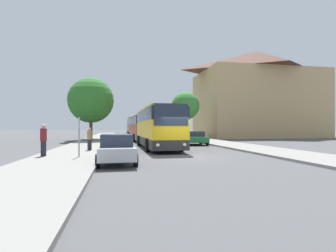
{
  "coord_description": "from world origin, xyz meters",
  "views": [
    {
      "loc": [
        -4.05,
        -16.06,
        1.84
      ],
      "look_at": [
        1.41,
        12.58,
        1.95
      ],
      "focal_mm": 28.0,
      "sensor_mm": 36.0,
      "label": 1
    }
  ],
  "objects_px": {
    "parked_car_right_near": "(195,138)",
    "pedestrian_waiting_far": "(43,140)",
    "pedestrian_waiting_near": "(90,139)",
    "tree_left_near": "(91,100)",
    "parked_car_left_curb": "(116,148)",
    "bus_front": "(157,127)",
    "bus_middle": "(141,128)",
    "bus_rear": "(134,127)",
    "tree_right_near": "(185,106)",
    "tree_left_far": "(91,101)",
    "bus_stop_sign": "(79,132)"
  },
  "relations": [
    {
      "from": "tree_right_near",
      "to": "bus_front",
      "type": "bearing_deg",
      "value": -112.91
    },
    {
      "from": "bus_stop_sign",
      "to": "tree_left_near",
      "type": "distance_m",
      "value": 19.3
    },
    {
      "from": "parked_car_left_curb",
      "to": "bus_stop_sign",
      "type": "bearing_deg",
      "value": 134.92
    },
    {
      "from": "tree_right_near",
      "to": "pedestrian_waiting_far",
      "type": "bearing_deg",
      "value": -123.05
    },
    {
      "from": "bus_middle",
      "to": "tree_left_far",
      "type": "relative_size",
      "value": 1.47
    },
    {
      "from": "pedestrian_waiting_far",
      "to": "tree_left_far",
      "type": "distance_m",
      "value": 22.99
    },
    {
      "from": "tree_left_near",
      "to": "tree_left_far",
      "type": "distance_m",
      "value": 4.45
    },
    {
      "from": "bus_front",
      "to": "bus_middle",
      "type": "xyz_separation_m",
      "value": [
        -0.24,
        13.61,
        -0.07
      ]
    },
    {
      "from": "bus_rear",
      "to": "parked_car_left_curb",
      "type": "height_order",
      "value": "bus_rear"
    },
    {
      "from": "bus_middle",
      "to": "bus_rear",
      "type": "bearing_deg",
      "value": 88.15
    },
    {
      "from": "bus_front",
      "to": "tree_right_near",
      "type": "distance_m",
      "value": 17.25
    },
    {
      "from": "parked_car_right_near",
      "to": "pedestrian_waiting_near",
      "type": "xyz_separation_m",
      "value": [
        -9.82,
        -6.12,
        0.24
      ]
    },
    {
      "from": "pedestrian_waiting_far",
      "to": "tree_left_near",
      "type": "relative_size",
      "value": 0.23
    },
    {
      "from": "parked_car_right_near",
      "to": "pedestrian_waiting_far",
      "type": "distance_m",
      "value": 15.5
    },
    {
      "from": "pedestrian_waiting_near",
      "to": "tree_right_near",
      "type": "bearing_deg",
      "value": -151.65
    },
    {
      "from": "parked_car_left_curb",
      "to": "bus_stop_sign",
      "type": "distance_m",
      "value": 2.98
    },
    {
      "from": "parked_car_left_curb",
      "to": "parked_car_right_near",
      "type": "bearing_deg",
      "value": 56.28
    },
    {
      "from": "bus_front",
      "to": "pedestrian_waiting_near",
      "type": "height_order",
      "value": "bus_front"
    },
    {
      "from": "bus_front",
      "to": "tree_left_near",
      "type": "xyz_separation_m",
      "value": [
        -6.74,
        11.92,
        3.39
      ]
    },
    {
      "from": "bus_rear",
      "to": "tree_right_near",
      "type": "bearing_deg",
      "value": -61.63
    },
    {
      "from": "bus_rear",
      "to": "pedestrian_waiting_far",
      "type": "xyz_separation_m",
      "value": [
        -7.31,
        -34.64,
        -0.8
      ]
    },
    {
      "from": "bus_rear",
      "to": "tree_left_far",
      "type": "bearing_deg",
      "value": -119.57
    },
    {
      "from": "bus_front",
      "to": "bus_middle",
      "type": "bearing_deg",
      "value": 90.19
    },
    {
      "from": "bus_front",
      "to": "bus_middle",
      "type": "height_order",
      "value": "bus_front"
    },
    {
      "from": "bus_front",
      "to": "tree_left_near",
      "type": "relative_size",
      "value": 1.46
    },
    {
      "from": "bus_rear",
      "to": "parked_car_right_near",
      "type": "relative_size",
      "value": 2.74
    },
    {
      "from": "bus_rear",
      "to": "parked_car_right_near",
      "type": "bearing_deg",
      "value": -79.16
    },
    {
      "from": "parked_car_right_near",
      "to": "bus_rear",
      "type": "bearing_deg",
      "value": -76.67
    },
    {
      "from": "parked_car_right_near",
      "to": "tree_left_near",
      "type": "bearing_deg",
      "value": -34.25
    },
    {
      "from": "bus_middle",
      "to": "bus_stop_sign",
      "type": "distance_m",
      "value": 21.27
    },
    {
      "from": "pedestrian_waiting_far",
      "to": "tree_left_far",
      "type": "bearing_deg",
      "value": 91.5
    },
    {
      "from": "tree_left_far",
      "to": "tree_right_near",
      "type": "bearing_deg",
      "value": -3.02
    },
    {
      "from": "bus_stop_sign",
      "to": "bus_front",
      "type": "bearing_deg",
      "value": 51.75
    },
    {
      "from": "tree_left_far",
      "to": "tree_right_near",
      "type": "height_order",
      "value": "tree_left_far"
    },
    {
      "from": "parked_car_left_curb",
      "to": "tree_left_near",
      "type": "bearing_deg",
      "value": 97.37
    },
    {
      "from": "parked_car_left_curb",
      "to": "tree_left_far",
      "type": "bearing_deg",
      "value": 96.78
    },
    {
      "from": "parked_car_right_near",
      "to": "tree_right_near",
      "type": "distance_m",
      "value": 12.98
    },
    {
      "from": "bus_stop_sign",
      "to": "pedestrian_waiting_far",
      "type": "bearing_deg",
      "value": 159.44
    },
    {
      "from": "bus_middle",
      "to": "pedestrian_waiting_far",
      "type": "distance_m",
      "value": 21.16
    },
    {
      "from": "bus_middle",
      "to": "bus_rear",
      "type": "relative_size",
      "value": 1.06
    },
    {
      "from": "parked_car_right_near",
      "to": "tree_right_near",
      "type": "relative_size",
      "value": 0.59
    },
    {
      "from": "pedestrian_waiting_near",
      "to": "bus_middle",
      "type": "bearing_deg",
      "value": -135.92
    },
    {
      "from": "bus_front",
      "to": "pedestrian_waiting_near",
      "type": "bearing_deg",
      "value": -155.44
    },
    {
      "from": "bus_rear",
      "to": "pedestrian_waiting_far",
      "type": "distance_m",
      "value": 35.41
    },
    {
      "from": "pedestrian_waiting_near",
      "to": "tree_left_near",
      "type": "distance_m",
      "value": 15.15
    },
    {
      "from": "bus_middle",
      "to": "parked_car_left_curb",
      "type": "distance_m",
      "value": 22.83
    },
    {
      "from": "pedestrian_waiting_far",
      "to": "bus_stop_sign",
      "type": "bearing_deg",
      "value": -17.98
    },
    {
      "from": "bus_stop_sign",
      "to": "bus_middle",
      "type": "bearing_deg",
      "value": 75.64
    },
    {
      "from": "parked_car_left_curb",
      "to": "pedestrian_waiting_far",
      "type": "distance_m",
      "value": 5.01
    },
    {
      "from": "parked_car_left_curb",
      "to": "tree_right_near",
      "type": "relative_size",
      "value": 0.64
    }
  ]
}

